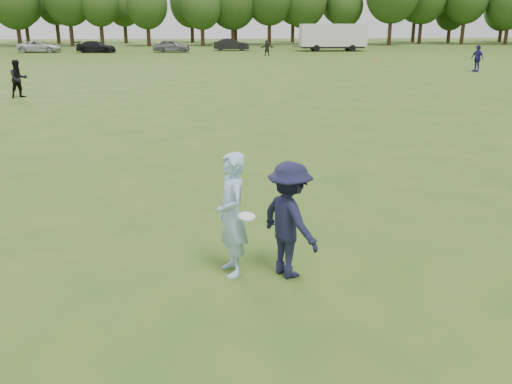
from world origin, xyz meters
The scene contains 14 objects.
ground centered at (0.00, 0.00, 0.00)m, with size 200.00×200.00×0.00m, color #2C5718.
thrower centered at (0.35, -0.27, 1.03)m, with size 0.75×0.49×2.05m, color #97C1EA.
defender centered at (1.27, -0.40, 0.96)m, with size 1.24×0.71×1.92m, color #171833.
player_far_a centered at (-10.13, 21.02, 0.97)m, with size 0.94×0.73×1.94m, color black.
player_far_b centered at (20.26, 32.96, 1.00)m, with size 1.17×0.49×2.00m, color navy.
player_far_d centered at (5.78, 52.14, 0.82)m, with size 1.52×0.48×1.64m, color black.
car_c centered at (-20.55, 59.36, 0.69)m, with size 2.27×4.93×1.37m, color silver.
car_d centered at (-13.85, 58.62, 0.66)m, with size 1.85×4.56×1.32m, color black.
car_e centered at (-5.02, 58.56, 0.74)m, with size 1.74×4.33×1.47m, color slate.
car_f centered at (2.17, 61.42, 0.73)m, with size 1.54×4.42×1.46m, color black.
field_cone centered at (15.68, 44.13, 0.15)m, with size 0.28×0.28×0.30m, color #F05E0C.
disc_in_play centered at (0.58, -0.56, 1.10)m, with size 0.30×0.30×0.09m.
cargo_trailer centered at (14.55, 59.52, 1.78)m, with size 9.00×2.75×3.20m.
treeline centered at (2.81, 76.90, 6.26)m, with size 130.35×18.39×11.74m.
Camera 1 is at (0.14, -8.46, 4.07)m, focal length 38.00 mm.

